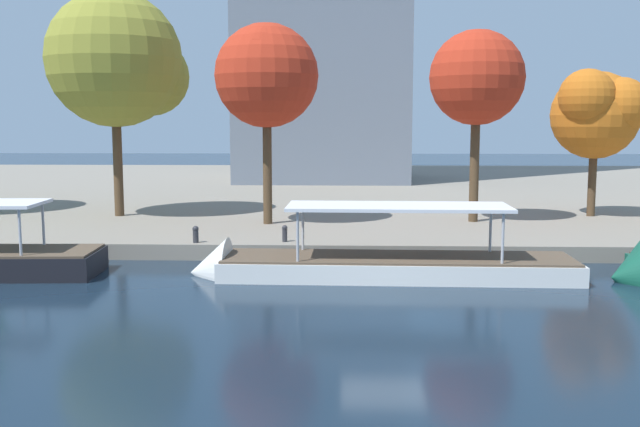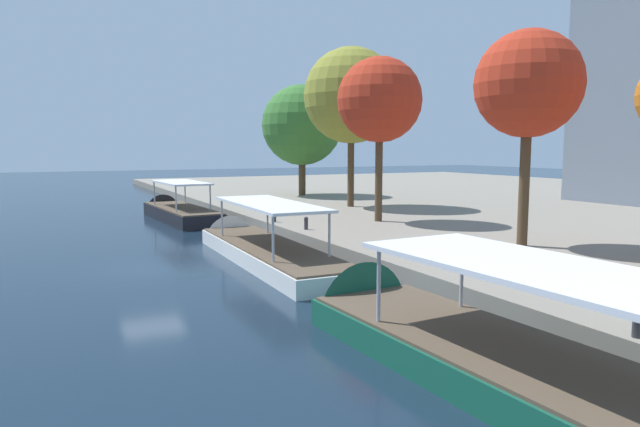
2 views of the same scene
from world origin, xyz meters
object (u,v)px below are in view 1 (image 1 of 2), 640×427
Objects in this scene: tour_boat_1 at (367,271)px; tree_0 at (120,62)px; tree_2 at (598,111)px; mooring_bollard_0 at (285,233)px; mooring_bollard_1 at (196,234)px; tree_3 at (477,81)px; tree_5 at (268,73)px.

tree_0 is at bearing -42.73° from tour_boat_1.
mooring_bollard_0 is at bearing -151.28° from tree_2.
mooring_bollard_0 is at bearing -41.92° from tree_0.
tree_3 is at bearing 28.27° from mooring_bollard_1.
tree_5 reaches higher than mooring_bollard_0.
tree_2 is 17.34m from tree_5.
tree_5 is at bearing 66.69° from mooring_bollard_1.
tree_2 is (25.05, 0.22, -2.55)m from tree_0.
tour_boat_1 is at bearing -25.99° from mooring_bollard_1.
tree_3 is at bearing 35.60° from mooring_bollard_0.
tour_boat_1 is 18.52m from tree_2.
tree_0 is at bearing 159.40° from tree_5.
tree_3 is at bearing -162.06° from tree_2.
tree_3 is 0.98× the size of tree_5.
tree_2 reaches higher than mooring_bollard_0.
tree_0 is (-12.67, 12.18, 8.54)m from tour_boat_1.
tree_0 reaches higher than mooring_bollard_1.
tour_boat_1 is 7.84m from mooring_bollard_1.
tour_boat_1 is at bearing -43.89° from tree_0.
tour_boat_1 is 20.08× the size of mooring_bollard_0.
tree_0 is 1.21× the size of tree_5.
mooring_bollard_0 is at bearing -144.40° from tree_3.
mooring_bollard_1 is (-3.68, -0.38, 0.00)m from mooring_bollard_0.
tree_5 is (8.12, -3.05, -0.76)m from tree_0.
tour_boat_1 is 5.11m from mooring_bollard_0.
tree_2 is at bearing 0.51° from tree_0.
tree_0 is 8.71m from tree_5.
tree_3 reaches higher than mooring_bollard_0.
mooring_bollard_1 is 0.09× the size of tree_2.
mooring_bollard_0 is at bearing 5.87° from mooring_bollard_1.
tour_boat_1 is 19.54m from tree_0.
tree_0 is at bearing -179.49° from tree_2.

